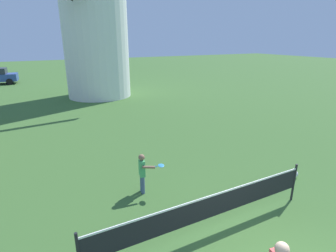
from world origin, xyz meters
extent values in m
cylinder|color=white|center=(1.26, 18.53, 6.31)|extent=(4.73, 4.73, 12.62)
cylinder|color=black|center=(2.40, 1.73, 0.55)|extent=(0.06, 0.06, 1.10)
cube|color=black|center=(-0.47, 1.73, 0.68)|extent=(5.70, 0.01, 0.55)
cube|color=white|center=(-0.47, 1.73, 0.97)|extent=(5.70, 0.02, 0.04)
sphere|color=#DBB28E|center=(-0.70, -0.36, 1.34)|extent=(0.22, 0.22, 0.22)
cylinder|color=slate|center=(-1.14, 4.12, 0.27)|extent=(0.11, 0.11, 0.55)
cylinder|color=slate|center=(-1.17, 3.98, 0.27)|extent=(0.11, 0.11, 0.55)
cube|color=#4CB266|center=(-1.15, 4.05, 0.79)|extent=(0.19, 0.29, 0.49)
sphere|color=#89664C|center=(-1.15, 4.05, 1.12)|extent=(0.18, 0.18, 0.18)
cylinder|color=#89664C|center=(-1.12, 4.22, 0.77)|extent=(0.08, 0.08, 0.37)
cylinder|color=#89664C|center=(-1.02, 3.87, 0.87)|extent=(0.38, 0.15, 0.14)
cylinder|color=#338CCC|center=(-0.88, 3.84, 0.87)|extent=(0.22, 0.06, 0.04)
ellipsoid|color=#338CCC|center=(-0.66, 3.80, 0.87)|extent=(0.22, 0.27, 0.03)
sphere|color=silver|center=(3.56, 2.57, 0.13)|extent=(0.26, 0.26, 0.26)
cylinder|color=black|center=(-5.09, 29.67, 0.30)|extent=(0.62, 0.24, 0.60)
cylinder|color=black|center=(-5.27, 27.98, 0.30)|extent=(0.62, 0.24, 0.60)
camera|label=1|loc=(-3.70, -2.41, 4.33)|focal=28.56mm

